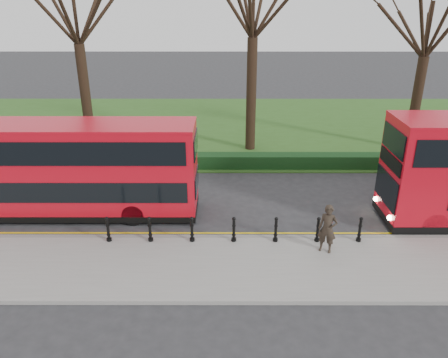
{
  "coord_description": "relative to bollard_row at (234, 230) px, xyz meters",
  "views": [
    {
      "loc": [
        0.41,
        -16.13,
        9.11
      ],
      "look_at": [
        0.38,
        0.5,
        2.0
      ],
      "focal_mm": 35.0,
      "sensor_mm": 36.0,
      "label": 1
    }
  ],
  "objects": [
    {
      "name": "ground",
      "position": [
        -0.76,
        1.35,
        -0.65
      ],
      "size": [
        120.0,
        120.0,
        0.0
      ],
      "primitive_type": "plane",
      "color": "#28282B",
      "rests_on": "ground"
    },
    {
      "name": "pedestrian",
      "position": [
        3.44,
        -0.71,
        0.45
      ],
      "size": [
        0.81,
        0.69,
        1.89
      ],
      "primitive_type": "imported",
      "rotation": [
        0.0,
        0.0,
        -0.4
      ],
      "color": "#2C231B",
      "rests_on": "pavement"
    },
    {
      "name": "pavement",
      "position": [
        -0.76,
        -1.65,
        -0.58
      ],
      "size": [
        60.0,
        4.0,
        0.15
      ],
      "primitive_type": "cube",
      "color": "gray",
      "rests_on": "ground"
    },
    {
      "name": "hedge",
      "position": [
        -0.76,
        8.15,
        -0.25
      ],
      "size": [
        60.0,
        0.9,
        0.8
      ],
      "primitive_type": "cube",
      "color": "black",
      "rests_on": "ground"
    },
    {
      "name": "yellow_line_outer",
      "position": [
        -0.76,
        0.65,
        -0.64
      ],
      "size": [
        60.0,
        0.1,
        0.01
      ],
      "primitive_type": "cube",
      "color": "yellow",
      "rests_on": "ground"
    },
    {
      "name": "grass_verge",
      "position": [
        -0.76,
        16.35,
        -0.62
      ],
      "size": [
        60.0,
        18.0,
        0.06
      ],
      "primitive_type": "cube",
      "color": "#2B511B",
      "rests_on": "ground"
    },
    {
      "name": "bollard_row",
      "position": [
        0.0,
        0.0,
        0.0
      ],
      "size": [
        9.92,
        0.15,
        1.0
      ],
      "color": "black",
      "rests_on": "pavement"
    },
    {
      "name": "kerb",
      "position": [
        -0.76,
        0.35,
        -0.58
      ],
      "size": [
        60.0,
        0.25,
        0.16
      ],
      "primitive_type": "cube",
      "color": "slate",
      "rests_on": "ground"
    },
    {
      "name": "yellow_line_inner",
      "position": [
        -0.76,
        0.85,
        -0.64
      ],
      "size": [
        60.0,
        0.1,
        0.01
      ],
      "primitive_type": "cube",
      "color": "yellow",
      "rests_on": "ground"
    },
    {
      "name": "tree_right",
      "position": [
        11.24,
        11.35,
        6.88
      ],
      "size": [
        6.63,
        6.63,
        10.37
      ],
      "color": "black",
      "rests_on": "ground"
    },
    {
      "name": "bus_lead",
      "position": [
        -6.78,
        2.6,
        1.44
      ],
      "size": [
        10.41,
        2.39,
        4.14
      ],
      "color": "#BA0B19",
      "rests_on": "ground"
    },
    {
      "name": "tree_left",
      "position": [
        -8.76,
        11.35,
        7.83
      ],
      "size": [
        7.47,
        7.47,
        11.67
      ],
      "color": "black",
      "rests_on": "ground"
    }
  ]
}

